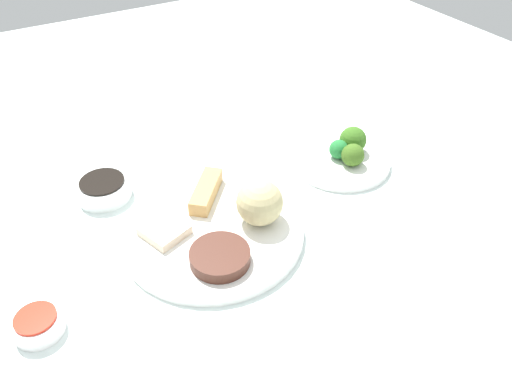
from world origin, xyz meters
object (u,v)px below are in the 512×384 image
main_plate (213,230)px  broccoli_plate (340,160)px  sauce_ramekin_sweet_and_sour (38,325)px  soy_sauce_bowl (104,189)px  teacup (117,381)px

main_plate → broccoli_plate: bearing=-79.5°
broccoli_plate → sauce_ramekin_sweet_and_sour: sauce_ramekin_sweet_and_sour is taller
main_plate → broccoli_plate: main_plate is taller
soy_sauce_bowl → sauce_ramekin_sweet_and_sour: bearing=146.0°
soy_sauce_bowl → broccoli_plate: bearing=-106.8°
main_plate → sauce_ramekin_sweet_and_sour: size_ratio=4.46×
sauce_ramekin_sweet_and_sour → teacup: (-0.14, -0.06, 0.01)m
main_plate → teacup: bearing=131.4°
sauce_ramekin_sweet_and_sour → teacup: 0.16m
main_plate → teacup: teacup is taller
main_plate → sauce_ramekin_sweet_and_sour: 0.29m
sauce_ramekin_sweet_and_sour → soy_sauce_bowl: bearing=-34.0°
soy_sauce_bowl → sauce_ramekin_sweet_and_sour: size_ratio=1.42×
main_plate → soy_sauce_bowl: size_ratio=3.13×
soy_sauce_bowl → main_plate: bearing=-146.1°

